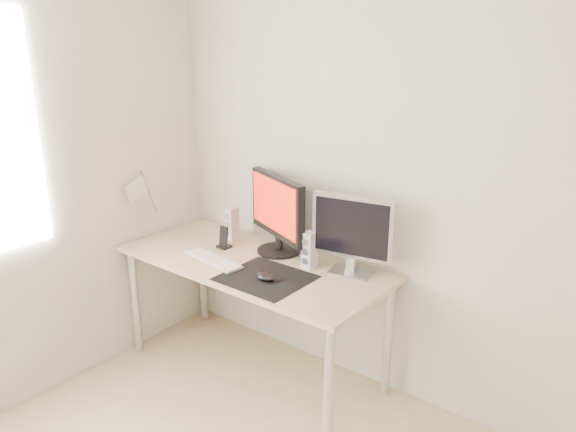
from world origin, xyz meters
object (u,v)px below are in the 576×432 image
Objects in this scene: main_monitor at (277,211)px; speaker_left at (232,224)px; desk at (252,273)px; phone_dock at (224,241)px; speaker_right at (309,250)px; second_monitor at (352,231)px; keyboard at (213,260)px; mouse at (265,277)px.

speaker_left is (-0.37, -0.00, -0.15)m from main_monitor.
speaker_left is (-0.34, 0.19, 0.18)m from desk.
speaker_left is at bearing 115.86° from phone_dock.
main_monitor is 2.57× the size of speaker_left.
phone_dock reaches higher than desk.
speaker_left is at bearing -179.57° from main_monitor.
speaker_left is 1.00× the size of speaker_right.
speaker_right reaches higher than phone_dock.
second_monitor reaches higher than phone_dock.
desk is at bearing -157.26° from speaker_right.
main_monitor is at bearing 58.95° from keyboard.
mouse is at bearing -59.96° from main_monitor.
mouse is 0.31m from desk.
speaker_right is at bearing -12.29° from main_monitor.
speaker_left reaches higher than phone_dock.
keyboard is (-0.48, -0.27, -0.09)m from speaker_right.
desk is 0.30m from phone_dock.
keyboard is at bearing -150.11° from speaker_right.
keyboard is (-0.71, -0.34, -0.23)m from second_monitor.
desk is at bearing -9.82° from phone_dock.
second_monitor is 3.30× the size of phone_dock.
desk is 3.56× the size of second_monitor.
speaker_left reaches higher than mouse.
mouse is 0.52m from second_monitor.
phone_dock reaches higher than mouse.
keyboard is at bearing -154.07° from second_monitor.
main_monitor reaches higher than desk.
mouse is 0.83× the size of phone_dock.
mouse is 0.26× the size of keyboard.
desk is 7.81× the size of speaker_right.
speaker_left is 0.47× the size of keyboard.
mouse is at bearing -31.48° from speaker_left.
desk is at bearing 40.78° from keyboard.
main_monitor reaches higher than speaker_left.
main_monitor is at bearing 0.43° from speaker_left.
second_monitor reaches higher than mouse.
second_monitor is at bearing 20.27° from desk.
mouse is at bearing -103.52° from speaker_right.
phone_dock is (-0.81, -0.15, -0.20)m from second_monitor.
second_monitor is (0.54, 0.20, 0.32)m from desk.
main_monitor is 0.32m from speaker_right.
main_monitor is (-0.21, 0.36, 0.23)m from mouse.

